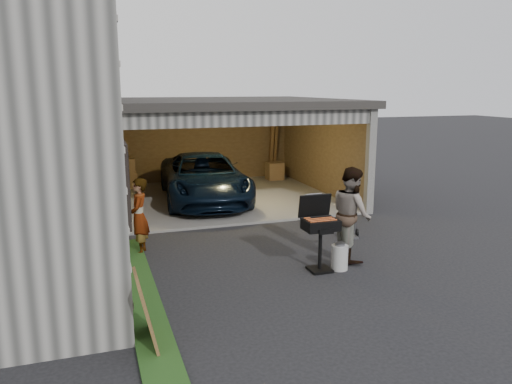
% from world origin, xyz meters
% --- Properties ---
extents(ground, '(80.00, 80.00, 0.00)m').
position_xyz_m(ground, '(0.00, 0.00, 0.00)').
color(ground, black).
rests_on(ground, ground).
extents(groundcover_strip, '(0.50, 8.00, 0.06)m').
position_xyz_m(groundcover_strip, '(-2.25, -1.00, 0.03)').
color(groundcover_strip, '#193814').
rests_on(groundcover_strip, ground).
extents(garage, '(6.80, 6.30, 2.90)m').
position_xyz_m(garage, '(0.76, 6.79, 1.87)').
color(garage, '#605E59').
rests_on(garage, ground).
extents(minivan, '(2.62, 4.96, 1.33)m').
position_xyz_m(minivan, '(0.13, 6.11, 0.67)').
color(minivan, black).
rests_on(minivan, ground).
extents(woman, '(0.48, 0.62, 1.51)m').
position_xyz_m(woman, '(-2.05, 2.20, 0.76)').
color(woman, '#CAE8FE').
rests_on(woman, ground).
extents(man, '(0.77, 0.94, 1.79)m').
position_xyz_m(man, '(1.73, 0.59, 0.89)').
color(man, '#512A20').
rests_on(man, ground).
extents(bbq_grill, '(0.61, 0.53, 1.35)m').
position_xyz_m(bbq_grill, '(0.90, 0.23, 0.81)').
color(bbq_grill, black).
rests_on(bbq_grill, ground).
extents(propane_tank, '(0.32, 0.32, 0.45)m').
position_xyz_m(propane_tank, '(1.27, 0.15, 0.23)').
color(propane_tank, beige).
rests_on(propane_tank, ground).
extents(plywood_panel, '(0.23, 0.84, 0.93)m').
position_xyz_m(plywood_panel, '(-2.34, -1.50, 0.46)').
color(plywood_panel, '#57351E').
rests_on(plywood_panel, ground).
extents(hand_truck, '(0.44, 0.38, 1.01)m').
position_xyz_m(hand_truck, '(2.42, 1.87, 0.19)').
color(hand_truck, gray).
rests_on(hand_truck, ground).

